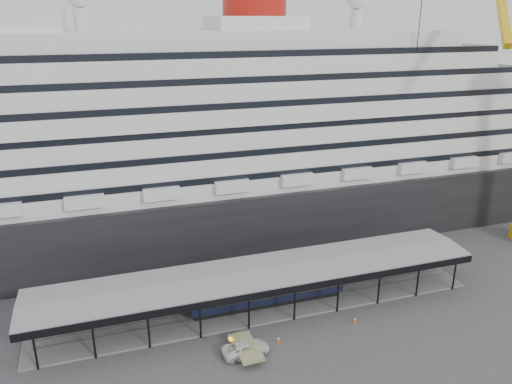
% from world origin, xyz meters
% --- Properties ---
extents(ground, '(200.00, 200.00, 0.00)m').
position_xyz_m(ground, '(0.00, 0.00, 0.00)').
color(ground, '#3D3D40').
rests_on(ground, ground).
extents(cruise_ship, '(130.00, 30.00, 43.90)m').
position_xyz_m(cruise_ship, '(0.05, 32.00, 18.35)').
color(cruise_ship, black).
rests_on(cruise_ship, ground).
extents(platform_canopy, '(56.00, 9.18, 5.30)m').
position_xyz_m(platform_canopy, '(0.00, 5.00, 2.36)').
color(platform_canopy, slate).
rests_on(platform_canopy, ground).
extents(port_truck, '(5.30, 2.60, 1.45)m').
position_xyz_m(port_truck, '(-4.65, -3.58, 0.72)').
color(port_truck, silver).
rests_on(port_truck, ground).
extents(pullman_carriage, '(20.03, 2.81, 19.66)m').
position_xyz_m(pullman_carriage, '(0.87, 5.00, 2.41)').
color(pullman_carriage, black).
rests_on(pullman_carriage, ground).
extents(traffic_cone_left, '(0.51, 0.51, 0.78)m').
position_xyz_m(traffic_cone_left, '(-3.43, -3.34, 0.39)').
color(traffic_cone_left, red).
rests_on(traffic_cone_left, ground).
extents(traffic_cone_mid, '(0.39, 0.39, 0.76)m').
position_xyz_m(traffic_cone_mid, '(-0.54, -2.67, 0.38)').
color(traffic_cone_mid, '#E7410C').
rests_on(traffic_cone_mid, ground).
extents(traffic_cone_right, '(0.41, 0.41, 0.79)m').
position_xyz_m(traffic_cone_right, '(9.58, -1.97, 0.39)').
color(traffic_cone_right, '#E5540C').
rests_on(traffic_cone_right, ground).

